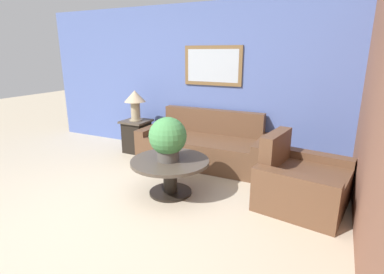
# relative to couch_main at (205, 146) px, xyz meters

# --- Properties ---
(ground_plane) EXTENTS (20.00, 20.00, 0.00)m
(ground_plane) POSITION_rel_couch_main_xyz_m (-0.23, -2.28, -0.28)
(ground_plane) COLOR #BCAD93
(wall_back) EXTENTS (6.88, 0.09, 2.60)m
(wall_back) POSITION_rel_couch_main_xyz_m (-0.23, 0.48, 1.03)
(wall_back) COLOR #5166A8
(wall_back) RESTS_ON ground_plane
(wall_right) EXTENTS (0.06, 4.74, 2.60)m
(wall_right) POSITION_rel_couch_main_xyz_m (2.24, -0.91, 1.02)
(wall_right) COLOR brown
(wall_right) RESTS_ON ground_plane
(couch_main) EXTENTS (2.15, 0.90, 0.85)m
(couch_main) POSITION_rel_couch_main_xyz_m (0.00, 0.00, 0.00)
(couch_main) COLOR brown
(couch_main) RESTS_ON ground_plane
(armchair) EXTENTS (1.10, 1.20, 0.85)m
(armchair) POSITION_rel_couch_main_xyz_m (1.63, -0.80, -0.00)
(armchair) COLOR brown
(armchair) RESTS_ON ground_plane
(coffee_table) EXTENTS (1.01, 1.01, 0.47)m
(coffee_table) POSITION_rel_couch_main_xyz_m (0.06, -1.26, 0.06)
(coffee_table) COLOR black
(coffee_table) RESTS_ON ground_plane
(side_table) EXTENTS (0.47, 0.47, 0.60)m
(side_table) POSITION_rel_couch_main_xyz_m (-1.37, -0.03, 0.03)
(side_table) COLOR black
(side_table) RESTS_ON ground_plane
(table_lamp) EXTENTS (0.38, 0.38, 0.55)m
(table_lamp) POSITION_rel_couch_main_xyz_m (-1.37, -0.03, 0.69)
(table_lamp) COLOR tan
(table_lamp) RESTS_ON side_table
(potted_plant_on_table) EXTENTS (0.48, 0.48, 0.56)m
(potted_plant_on_table) POSITION_rel_couch_main_xyz_m (0.05, -1.28, 0.49)
(potted_plant_on_table) COLOR #4C4742
(potted_plant_on_table) RESTS_ON coffee_table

